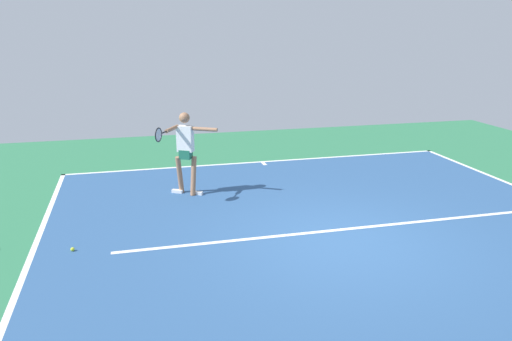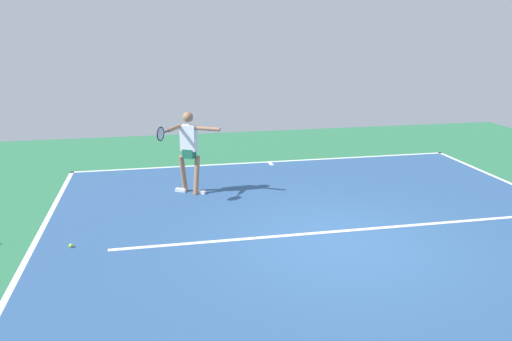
% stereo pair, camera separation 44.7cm
% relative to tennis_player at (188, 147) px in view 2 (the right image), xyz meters
% --- Properties ---
extents(ground_plane, '(19.42, 19.42, 0.00)m').
position_rel_tennis_player_xyz_m(ground_plane, '(-2.32, 3.23, -1.06)').
color(ground_plane, '#2D754C').
extents(court_surface, '(10.35, 11.11, 0.00)m').
position_rel_tennis_player_xyz_m(court_surface, '(-2.32, 3.23, -1.05)').
color(court_surface, '#2D5484').
rests_on(court_surface, ground_plane).
extents(court_line_baseline_near, '(10.35, 0.10, 0.01)m').
position_rel_tennis_player_xyz_m(court_line_baseline_near, '(-2.32, -2.27, -1.05)').
color(court_line_baseline_near, white).
rests_on(court_line_baseline_near, ground_plane).
extents(court_line_sideline_right, '(0.10, 11.11, 0.01)m').
position_rel_tennis_player_xyz_m(court_line_sideline_right, '(2.81, 3.23, -1.05)').
color(court_line_sideline_right, white).
rests_on(court_line_sideline_right, ground_plane).
extents(court_line_service, '(7.77, 0.10, 0.01)m').
position_rel_tennis_player_xyz_m(court_line_service, '(-2.32, 2.73, -1.05)').
color(court_line_service, white).
rests_on(court_line_service, ground_plane).
extents(court_line_centre_mark, '(0.10, 0.30, 0.01)m').
position_rel_tennis_player_xyz_m(court_line_centre_mark, '(-2.32, -2.07, -1.05)').
color(court_line_centre_mark, white).
rests_on(court_line_centre_mark, ground_plane).
extents(tennis_player, '(1.34, 1.07, 1.82)m').
position_rel_tennis_player_xyz_m(tennis_player, '(0.00, 0.00, 0.00)').
color(tennis_player, '#9E7051').
rests_on(tennis_player, ground_plane).
extents(tennis_ball_near_service_line, '(0.07, 0.07, 0.07)m').
position_rel_tennis_player_xyz_m(tennis_ball_near_service_line, '(2.17, 2.49, -1.02)').
color(tennis_ball_near_service_line, '#CCE033').
rests_on(tennis_ball_near_service_line, ground_plane).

